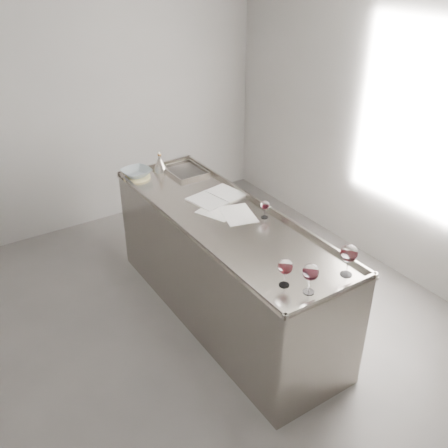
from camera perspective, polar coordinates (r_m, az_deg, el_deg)
room_shell at (r=3.20m, az=-4.54°, el=3.54°), size 4.54×5.04×2.84m
counter at (r=4.11m, az=0.02°, el=-4.92°), size 0.77×2.42×0.97m
wine_glass_left at (r=3.06m, az=7.03°, el=-4.93°), size 0.10×0.10×0.19m
wine_glass_middle at (r=3.02m, az=9.86°, el=-5.52°), size 0.10×0.10×0.20m
wine_glass_right at (r=3.22m, az=14.09°, el=-3.35°), size 0.11×0.11×0.22m
wine_glass_small at (r=3.82m, az=4.71°, el=2.08°), size 0.07×0.07×0.14m
notebook at (r=4.16m, az=-0.88°, el=3.12°), size 0.48×0.38×0.02m
loose_paper_top at (r=3.93m, az=-0.86°, el=1.37°), size 0.30×0.34×0.00m
loose_paper_under at (r=3.89m, az=1.62°, el=1.11°), size 0.32×0.39×0.00m
trivet at (r=4.59m, az=-9.92°, el=5.33°), size 0.25×0.25×0.02m
ceramic_bowl at (r=4.57m, az=-9.97°, el=5.80°), size 0.29×0.29×0.06m
wine_funnel at (r=4.69m, az=-7.32°, el=6.77°), size 0.14×0.14×0.21m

